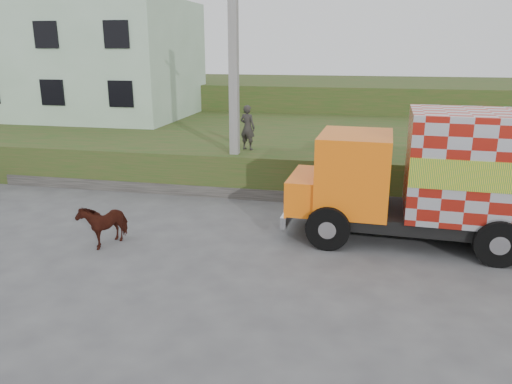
% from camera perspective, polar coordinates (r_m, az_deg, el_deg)
% --- Properties ---
extents(ground, '(120.00, 120.00, 0.00)m').
position_cam_1_polar(ground, '(13.81, -3.15, -5.79)').
color(ground, '#474749').
rests_on(ground, ground).
extents(embankment, '(40.00, 12.00, 1.50)m').
position_cam_1_polar(embankment, '(23.02, 3.40, 5.17)').
color(embankment, '#274F1A').
rests_on(embankment, ground).
extents(embankment_far, '(40.00, 12.00, 3.00)m').
position_cam_1_polar(embankment_far, '(34.69, 6.55, 10.11)').
color(embankment_far, '#274F1A').
rests_on(embankment_far, ground).
extents(retaining_strip, '(16.00, 0.50, 0.40)m').
position_cam_1_polar(retaining_strip, '(18.10, -5.78, 0.23)').
color(retaining_strip, '#595651').
rests_on(retaining_strip, ground).
extents(building, '(10.00, 8.00, 6.00)m').
position_cam_1_polar(building, '(29.16, -18.05, 14.19)').
color(building, '#B6D5BB').
rests_on(building, embankment).
extents(utility_pole, '(1.20, 0.30, 8.00)m').
position_cam_1_polar(utility_pole, '(17.53, -2.54, 12.66)').
color(utility_pole, gray).
rests_on(utility_pole, ground).
extents(cargo_truck, '(8.20, 3.11, 3.61)m').
position_cam_1_polar(cargo_truck, '(14.19, 22.26, 1.51)').
color(cargo_truck, black).
rests_on(cargo_truck, ground).
extents(cow, '(1.04, 1.53, 1.18)m').
position_cam_1_polar(cow, '(14.15, -16.97, -3.39)').
color(cow, '#33130C').
rests_on(cow, ground).
extents(pedestrian, '(0.70, 0.57, 1.65)m').
position_cam_1_polar(pedestrian, '(18.46, -0.98, 7.39)').
color(pedestrian, '#322F2D').
rests_on(pedestrian, embankment).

